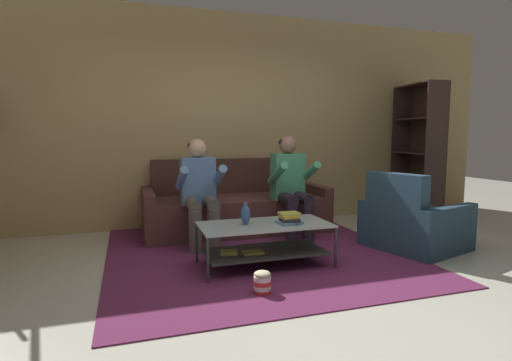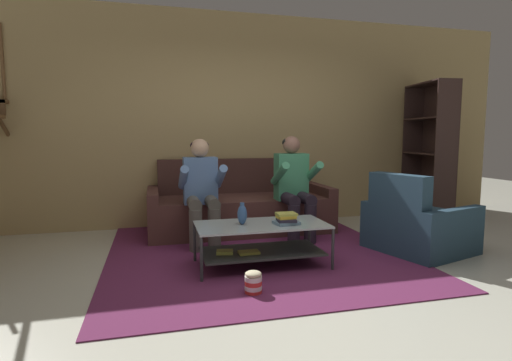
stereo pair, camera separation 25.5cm
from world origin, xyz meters
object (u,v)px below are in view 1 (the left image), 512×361
book_stack (289,219)px  popcorn_tub (262,282)px  person_seated_left (200,187)px  armchair (413,224)px  person_seated_right (291,183)px  coffee_table (264,238)px  couch (235,208)px  vase (246,214)px  bookshelf (417,168)px

book_stack → popcorn_tub: book_stack is taller
person_seated_left → armchair: size_ratio=1.09×
armchair → person_seated_right: bearing=142.7°
coffee_table → armchair: 1.76m
person_seated_left → person_seated_right: size_ratio=0.98×
person_seated_right → couch: bearing=134.1°
couch → person_seated_left: size_ratio=1.92×
coffee_table → armchair: armchair is taller
person_seated_right → vase: bearing=-133.3°
armchair → popcorn_tub: (-1.99, -0.70, -0.18)m
couch → vase: (-0.28, -1.45, 0.21)m
coffee_table → popcorn_tub: coffee_table is taller
vase → armchair: size_ratio=0.19×
person_seated_right → book_stack: size_ratio=5.08×
person_seated_left → couch: bearing=46.1°
couch → book_stack: size_ratio=9.52×
person_seated_left → popcorn_tub: 1.65m
popcorn_tub → book_stack: bearing=50.4°
couch → book_stack: couch is taller
vase → book_stack: bearing=-13.9°
person_seated_right → armchair: bearing=-37.3°
armchair → popcorn_tub: 2.11m
book_stack → armchair: (1.53, 0.14, -0.19)m
vase → book_stack: size_ratio=0.85×
person_seated_right → vase: size_ratio=6.00×
person_seated_right → popcorn_tub: size_ratio=6.68×
coffee_table → vase: vase is taller
book_stack → popcorn_tub: (-0.46, -0.55, -0.37)m
bookshelf → popcorn_tub: size_ratio=10.69×
person_seated_right → vase: person_seated_right is taller
vase → bookshelf: (3.05, 1.35, 0.25)m
person_seated_right → bookshelf: (2.22, 0.47, 0.08)m
person_seated_left → coffee_table: 1.08m
book_stack → bookshelf: 3.04m
person_seated_right → popcorn_tub: bearing=-120.1°
vase → bookshelf: 3.35m
couch → person_seated_left: 0.87m
person_seated_left → popcorn_tub: size_ratio=6.51×
couch → person_seated_right: bearing=-45.9°
couch → coffee_table: couch is taller
bookshelf → armchair: bearing=-130.6°
book_stack → vase: bearing=166.1°
person_seated_left → bookshelf: bearing=8.1°
couch → vase: size_ratio=11.24×
person_seated_right → book_stack: person_seated_right is taller
couch → person_seated_right: (0.55, -0.57, 0.38)m
book_stack → popcorn_tub: bearing=-129.6°
person_seated_left → person_seated_right: person_seated_right is taller
popcorn_tub → person_seated_right: bearing=59.9°
vase → popcorn_tub: bearing=-95.0°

